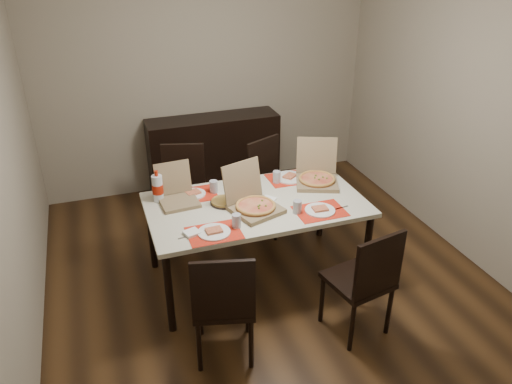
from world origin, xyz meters
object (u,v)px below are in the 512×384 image
Objects in this scene: chair_near_left at (224,302)px; dip_bowl at (255,193)px; chair_near_right at (365,279)px; sideboard at (214,154)px; chair_far_right at (271,181)px; pizza_box_center at (253,203)px; dining_table at (256,210)px; soda_bottle at (158,188)px; chair_far_left at (184,188)px.

chair_near_left is 1.16m from dip_bowl.
chair_near_right is 1.21m from dip_bowl.
sideboard is at bearing 98.68° from chair_near_right.
dip_bowl is at bearing -121.00° from chair_far_right.
dip_bowl is at bearing 68.06° from pizza_box_center.
pizza_box_center is (-0.06, -0.10, 0.12)m from dining_table.
dip_bowl is at bearing -92.18° from sideboard.
dining_table is 1.01m from chair_near_left.
dining_table is at bearing 60.16° from pizza_box_center.
sideboard is 1.81m from dining_table.
dining_table is 1.09m from chair_near_right.
chair_far_right is at bearing 61.40° from dining_table.
sideboard is 5.45× the size of soda_bottle.
sideboard is 0.83× the size of dining_table.
dip_bowl is (0.47, -0.80, 0.25)m from chair_far_left.
chair_near_right is (1.05, -0.09, 0.00)m from chair_near_left.
soda_bottle is at bearing 149.92° from pizza_box_center.
chair_far_left reaches higher than dip_bowl.
sideboard is 3.04× the size of pizza_box_center.
chair_far_left reaches higher than dining_table.
dining_table is 0.84m from soda_bottle.
soda_bottle reaches higher than chair_far_left.
soda_bottle is (-1.28, 1.24, 0.36)m from chair_near_right.
dining_table is at bearing -118.60° from chair_far_right.
chair_near_left is at bearing -119.87° from dip_bowl.
pizza_box_center reaches higher than soda_bottle.
pizza_box_center is at bearing -70.15° from chair_far_left.
pizza_box_center reaches higher than chair_near_right.
chair_far_right is 3.38× the size of soda_bottle.
sideboard is at bearing 58.23° from chair_far_left.
chair_near_right reaches higher than dip_bowl.
chair_near_left is 0.93m from pizza_box_center.
chair_far_right is 7.06× the size of dip_bowl.
chair_far_left is at bearing 114.99° from dining_table.
soda_bottle is (-0.23, 1.15, 0.36)m from chair_near_left.
chair_near_right is (0.52, -0.94, -0.17)m from dining_table.
chair_near_right is 1.88× the size of pizza_box_center.
sideboard is 1.02m from chair_far_left.
chair_near_left is 1.00× the size of chair_far_left.
chair_near_left reaches higher than dip_bowl.
dining_table is at bearing -93.17° from sideboard.
chair_near_right reaches higher than sideboard.
chair_far_right is 0.82m from dip_bowl.
sideboard is 1.61× the size of chair_near_right.
chair_far_left is at bearing 62.72° from soda_bottle.
dining_table is 13.67× the size of dip_bowl.
pizza_box_center is (-0.16, -1.90, 0.36)m from sideboard.
chair_near_right is 3.38× the size of soda_bottle.
chair_near_right is at bearing -81.32° from sideboard.
dining_table is 1.94× the size of chair_far_left.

